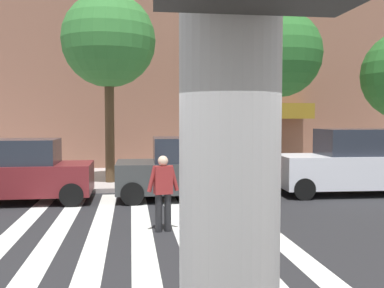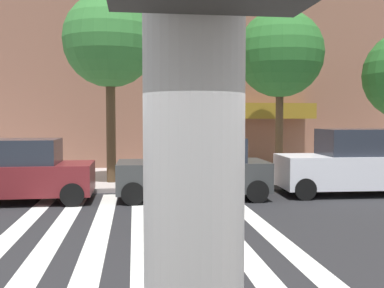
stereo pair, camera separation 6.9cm
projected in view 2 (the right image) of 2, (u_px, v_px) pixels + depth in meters
The scene contains 10 objects.
ground_plane at pixel (138, 254), 7.96m from camera, with size 160.00×160.00×0.00m, color #232326.
sidewalk_far at pixel (136, 178), 17.49m from camera, with size 80.00×6.00×0.15m, color #B1A6A2.
crosswalk_stripes at pixel (143, 254), 7.98m from camera, with size 5.85×12.66×0.01m.
parked_car_behind_first at pixel (15, 173), 12.78m from camera, with size 4.48×1.90×1.83m.
parked_car_third_in_line at pixel (194, 168), 13.45m from camera, with size 4.55×2.11×1.85m.
parked_car_fourth_in_line at pixel (357, 164), 14.13m from camera, with size 4.93×2.04×2.09m.
street_tree_nearest at pixel (110, 41), 15.58m from camera, with size 3.29×3.29×6.66m.
street_tree_middle at pixel (280, 54), 17.05m from camera, with size 3.35×3.35×6.43m.
pedestrian_dog_walker at pixel (163, 189), 9.51m from camera, with size 0.71×0.30×1.64m.
dog_on_leash at pixel (203, 205), 10.20m from camera, with size 0.35×0.98×0.65m.
Camera 2 is at (-0.05, -1.26, 2.46)m, focal length 41.52 mm.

